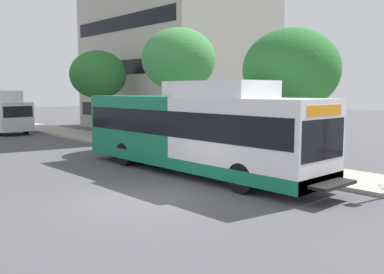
# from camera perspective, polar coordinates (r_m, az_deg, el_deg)

# --- Properties ---
(ground_plane) EXTENTS (120.00, 120.00, 0.00)m
(ground_plane) POSITION_cam_1_polar(r_m,az_deg,el_deg) (19.83, -19.91, -3.60)
(ground_plane) COLOR #4C4C51
(sidewalk_curb) EXTENTS (3.00, 56.00, 0.14)m
(sidewalk_curb) POSITION_cam_1_polar(r_m,az_deg,el_deg) (21.83, -0.57, -2.13)
(sidewalk_curb) COLOR #A8A399
(sidewalk_curb) RESTS_ON ground
(transit_bus) EXTENTS (2.58, 12.25, 3.65)m
(transit_bus) POSITION_cam_1_polar(r_m,az_deg,el_deg) (16.69, 0.24, 0.86)
(transit_bus) COLOR white
(transit_bus) RESTS_ON ground
(street_tree_near_stop) EXTENTS (4.05, 4.05, 5.74)m
(street_tree_near_stop) POSITION_cam_1_polar(r_m,az_deg,el_deg) (18.21, 13.31, 8.85)
(street_tree_near_stop) COLOR #4C3823
(street_tree_near_stop) RESTS_ON sidewalk_curb
(street_tree_mid_block) EXTENTS (4.11, 4.11, 6.60)m
(street_tree_mid_block) POSITION_cam_1_polar(r_m,az_deg,el_deg) (23.69, -1.82, 10.45)
(street_tree_mid_block) COLOR #4C3823
(street_tree_mid_block) RESTS_ON sidewalk_curb
(street_tree_far_block) EXTENTS (3.99, 3.99, 5.94)m
(street_tree_far_block) POSITION_cam_1_polar(r_m,az_deg,el_deg) (30.85, -12.62, 8.25)
(street_tree_far_block) COLOR #4C3823
(street_tree_far_block) RESTS_ON sidewalk_curb
(box_truck_background) EXTENTS (2.32, 7.01, 3.25)m
(box_truck_background) POSITION_cam_1_polar(r_m,az_deg,el_deg) (35.90, -24.53, 3.35)
(box_truck_background) COLOR silver
(box_truck_background) RESTS_ON ground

